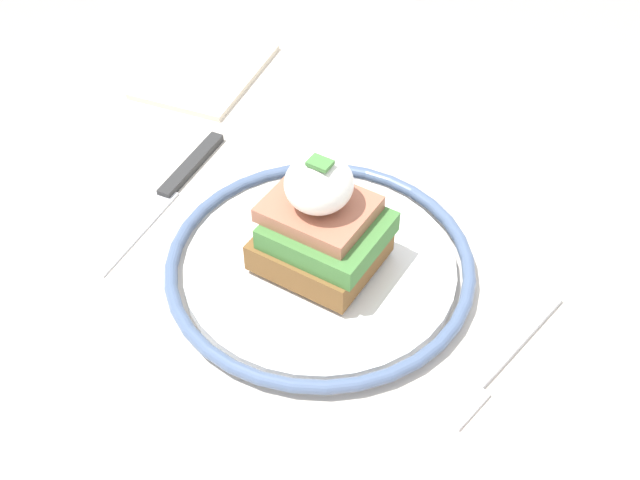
# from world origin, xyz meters

# --- Properties ---
(dining_table) EXTENTS (0.83, 0.86, 0.76)m
(dining_table) POSITION_xyz_m (0.00, 0.00, 0.63)
(dining_table) COLOR beige
(dining_table) RESTS_ON ground_plane
(plate) EXTENTS (0.23, 0.23, 0.02)m
(plate) POSITION_xyz_m (0.01, -0.02, 0.76)
(plate) COLOR white
(plate) RESTS_ON dining_table
(sandwich) EXTENTS (0.09, 0.11, 0.09)m
(sandwich) POSITION_xyz_m (0.01, -0.02, 0.81)
(sandwich) COLOR brown
(sandwich) RESTS_ON plate
(fork) EXTENTS (0.04, 0.14, 0.00)m
(fork) POSITION_xyz_m (-0.14, -0.01, 0.76)
(fork) COLOR silver
(fork) RESTS_ON dining_table
(knife) EXTENTS (0.04, 0.18, 0.01)m
(knife) POSITION_xyz_m (0.16, -0.03, 0.76)
(knife) COLOR #2D2D2D
(knife) RESTS_ON dining_table
(napkin) EXTENTS (0.12, 0.15, 0.01)m
(napkin) POSITION_xyz_m (0.25, -0.19, 0.76)
(napkin) COLOR beige
(napkin) RESTS_ON dining_table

